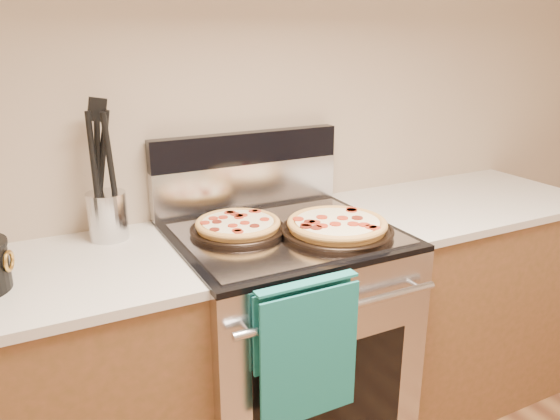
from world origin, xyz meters
name	(u,v)px	position (x,y,z in m)	size (l,w,h in m)	color
wall_back	(241,97)	(0.00, 2.00, 1.35)	(4.00, 4.00, 0.00)	tan
range_body	(283,349)	(0.00, 1.65, 0.45)	(0.76, 0.68, 0.90)	#B7B7BC
oven_window	(331,400)	(0.00, 1.31, 0.45)	(0.56, 0.01, 0.40)	black
cooktop	(284,234)	(0.00, 1.65, 0.91)	(0.76, 0.68, 0.02)	black
backsplash_lower	(247,186)	(0.00, 1.96, 1.01)	(0.76, 0.06, 0.18)	silver
backsplash_upper	(246,148)	(0.00, 1.96, 1.16)	(0.76, 0.06, 0.12)	black
oven_handle	(342,309)	(0.00, 1.27, 0.80)	(0.03, 0.03, 0.70)	silver
dish_towel	(306,348)	(-0.12, 1.27, 0.70)	(0.32, 0.05, 0.42)	#197A7D
foil_sheet	(288,234)	(0.00, 1.62, 0.92)	(0.70, 0.55, 0.01)	gray
cabinet_left	(28,418)	(-0.88, 1.68, 0.44)	(1.00, 0.62, 0.88)	brown
countertop_left	(5,286)	(-0.88, 1.68, 0.90)	(1.02, 0.64, 0.03)	beige
cabinet_right	(453,298)	(0.88, 1.68, 0.44)	(1.00, 0.62, 0.88)	brown
countertop_right	(464,202)	(0.88, 1.68, 0.90)	(1.02, 0.64, 0.03)	beige
pepperoni_pizza_back	(238,226)	(-0.15, 1.71, 0.95)	(0.33, 0.33, 0.04)	#BE813A
pepperoni_pizza_front	(337,227)	(0.15, 1.54, 0.95)	(0.38, 0.38, 0.05)	#BE813A
utensil_crock	(108,216)	(-0.55, 1.89, 0.99)	(0.13, 0.13, 0.16)	silver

